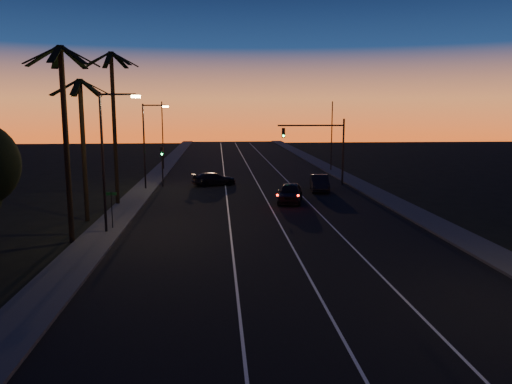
{
  "coord_description": "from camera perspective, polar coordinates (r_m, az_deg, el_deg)",
  "views": [
    {
      "loc": [
        -3.78,
        -11.95,
        7.89
      ],
      "look_at": [
        -1.36,
        19.38,
        2.72
      ],
      "focal_mm": 35.0,
      "sensor_mm": 36.0,
      "label": 1
    }
  ],
  "objects": [
    {
      "name": "sidewalk_left",
      "position": [
        43.31,
        -14.21,
        -1.33
      ],
      "size": [
        2.4,
        170.0,
        0.16
      ],
      "primitive_type": "cube",
      "color": "#363634",
      "rests_on": "ground"
    },
    {
      "name": "signal_mast",
      "position": [
        53.17,
        7.48,
        5.92
      ],
      "size": [
        7.1,
        0.41,
        7.0
      ],
      "color": "black",
      "rests_on": "ground"
    },
    {
      "name": "palm_far",
      "position": [
        42.79,
        -15.95,
        8.62
      ],
      "size": [
        4.25,
        4.16,
        12.53
      ],
      "color": "black",
      "rests_on": "ground"
    },
    {
      "name": "cross_car",
      "position": [
        52.86,
        -4.84,
        1.49
      ],
      "size": [
        5.09,
        3.39,
        1.37
      ],
      "color": "black",
      "rests_on": "road"
    },
    {
      "name": "streetlight_left_near",
      "position": [
        32.79,
        -16.64,
        4.47
      ],
      "size": [
        2.55,
        0.26,
        9.0
      ],
      "color": "black",
      "rests_on": "ground"
    },
    {
      "name": "palm_near",
      "position": [
        31.23,
        -20.99,
        7.24
      ],
      "size": [
        4.25,
        4.16,
        11.53
      ],
      "color": "black",
      "rests_on": "ground"
    },
    {
      "name": "lead_car",
      "position": [
        43.09,
        3.94,
        -0.08
      ],
      "size": [
        3.01,
        5.73,
        1.67
      ],
      "color": "black",
      "rests_on": "road"
    },
    {
      "name": "lane_stripe_left",
      "position": [
        42.69,
        -3.29,
        -1.29
      ],
      "size": [
        0.12,
        160.0,
        0.01
      ],
      "primitive_type": "cube",
      "color": "silver",
      "rests_on": "road"
    },
    {
      "name": "signal_post",
      "position": [
        52.49,
        -10.67,
        3.72
      ],
      "size": [
        0.28,
        0.37,
        4.2
      ],
      "color": "black",
      "rests_on": "ground"
    },
    {
      "name": "right_car",
      "position": [
        49.42,
        7.27,
        1.02
      ],
      "size": [
        2.2,
        4.92,
        1.57
      ],
      "color": "black",
      "rests_on": "road"
    },
    {
      "name": "far_pole_left",
      "position": [
        67.42,
        -10.62,
        6.31
      ],
      "size": [
        0.14,
        0.14,
        9.0
      ],
      "primitive_type": "cylinder",
      "color": "black",
      "rests_on": "ground"
    },
    {
      "name": "palm_mid",
      "position": [
        37.2,
        -19.2,
        6.31
      ],
      "size": [
        4.25,
        4.16,
        10.03
      ],
      "color": "black",
      "rests_on": "ground"
    },
    {
      "name": "lane_stripe_mid",
      "position": [
        42.89,
        1.39,
        -1.23
      ],
      "size": [
        0.12,
        160.0,
        0.01
      ],
      "primitive_type": "cube",
      "color": "silver",
      "rests_on": "road"
    },
    {
      "name": "sidewalk_right",
      "position": [
        45.22,
        15.0,
        -0.92
      ],
      "size": [
        2.4,
        170.0,
        0.16
      ],
      "primitive_type": "cube",
      "color": "#363634",
      "rests_on": "ground"
    },
    {
      "name": "road",
      "position": [
        42.85,
        0.72,
        -1.25
      ],
      "size": [
        20.0,
        170.0,
        0.01
      ],
      "primitive_type": "cube",
      "color": "black",
      "rests_on": "ground"
    },
    {
      "name": "street_sign",
      "position": [
        34.26,
        -16.17,
        -1.51
      ],
      "size": [
        0.7,
        0.06,
        2.6
      ],
      "color": "black",
      "rests_on": "ground"
    },
    {
      "name": "streetlight_left_far",
      "position": [
        50.5,
        -12.33,
        5.92
      ],
      "size": [
        2.55,
        0.26,
        8.5
      ],
      "color": "black",
      "rests_on": "ground"
    },
    {
      "name": "far_pole_right",
      "position": [
        65.72,
        8.64,
        6.29
      ],
      "size": [
        0.14,
        0.14,
        9.0
      ],
      "primitive_type": "cylinder",
      "color": "black",
      "rests_on": "ground"
    },
    {
      "name": "lane_stripe_right",
      "position": [
        43.38,
        5.99,
        -1.16
      ],
      "size": [
        0.12,
        160.0,
        0.01
      ],
      "primitive_type": "cube",
      "color": "silver",
      "rests_on": "road"
    }
  ]
}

